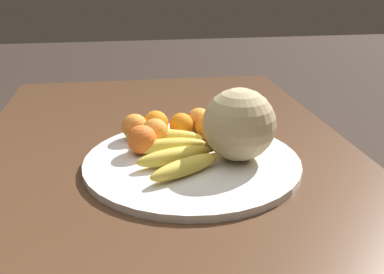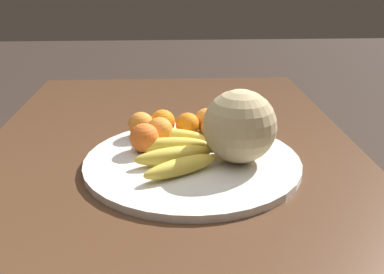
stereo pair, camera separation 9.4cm
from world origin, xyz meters
The scene contains 12 objects.
kitchen_table centered at (0.00, 0.00, 0.63)m, with size 1.63×0.89×0.71m.
fruit_bowl centered at (-0.06, 0.05, 0.72)m, with size 0.46×0.46×0.02m.
melon centered at (-0.04, 0.14, 0.81)m, with size 0.15×0.15×0.15m.
banana_bunch centered at (-0.06, 0.01, 0.75)m, with size 0.26×0.20×0.04m.
orange_front_left centered at (-0.16, 0.10, 0.76)m, with size 0.06×0.06×0.06m.
orange_front_right centered at (-0.15, -0.02, 0.76)m, with size 0.06×0.06×0.06m.
orange_mid_center centered at (-0.19, 0.04, 0.76)m, with size 0.06×0.06×0.06m.
orange_back_left centered at (-0.10, -0.06, 0.76)m, with size 0.06×0.06×0.06m.
orange_back_right centered at (-0.19, -0.07, 0.76)m, with size 0.06×0.06×0.06m.
orange_top_small centered at (-0.22, 0.09, 0.76)m, with size 0.06×0.06×0.06m.
orange_side_extra centered at (-0.21, -0.02, 0.76)m, with size 0.06×0.06×0.06m.
produce_tag centered at (-0.09, 0.03, 0.73)m, with size 0.09×0.04×0.00m.
Camera 2 is at (0.82, 0.00, 1.13)m, focal length 42.00 mm.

